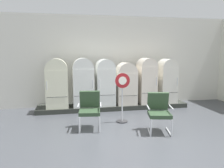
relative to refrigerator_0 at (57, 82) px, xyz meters
The scene contains 12 objects.
ground 3.62m from the refrigerator_0, 56.44° to the right, with size 12.00×10.00×0.05m, color #3F4146.
back_wall 2.16m from the refrigerator_0, 21.99° to the left, with size 11.76×0.12×3.29m.
display_plinth 2.13m from the refrigerator_0, ahead, with size 5.24×0.95×0.16m, color #2B2E29.
refrigerator_0 is the anchor object (origin of this frame).
refrigerator_1 0.86m from the refrigerator_0, ahead, with size 0.69×0.68×1.63m.
refrigerator_2 1.62m from the refrigerator_0, ahead, with size 0.62×0.70×1.59m.
refrigerator_3 2.35m from the refrigerator_0, ahead, with size 0.68×0.65×1.46m.
refrigerator_4 3.12m from the refrigerator_0, ahead, with size 0.58×0.73×1.61m.
refrigerator_5 3.89m from the refrigerator_0, ahead, with size 0.59×0.64×1.58m.
armchair_left 2.08m from the refrigerator_0, 63.90° to the right, with size 0.66×0.70×0.97m.
armchair_right 3.53m from the refrigerator_0, 42.95° to the right, with size 0.69×0.74×0.97m.
sign_stand 2.40m from the refrigerator_0, 38.79° to the right, with size 0.42×0.32×1.40m.
Camera 1 is at (-1.55, -4.55, 1.99)m, focal length 35.65 mm.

